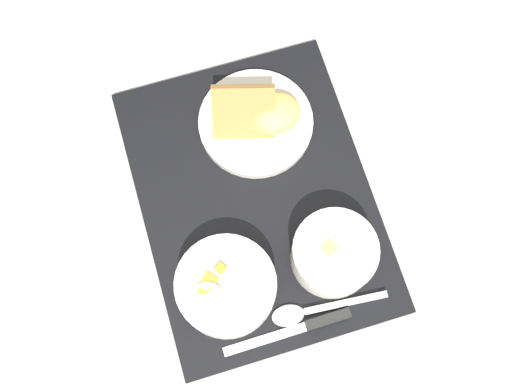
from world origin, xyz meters
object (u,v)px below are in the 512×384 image
(plate_main, at_px, (259,119))
(spoon, at_px, (313,310))
(bowl_soup, at_px, (334,253))
(bowl_salad, at_px, (226,286))
(knife, at_px, (312,325))

(plate_main, relative_size, spoon, 1.04)
(bowl_soup, height_order, plate_main, plate_main)
(plate_main, distance_m, spoon, 0.29)
(bowl_soup, bearing_deg, bowl_salad, 86.73)
(plate_main, bearing_deg, bowl_soup, -173.51)
(bowl_salad, bearing_deg, bowl_soup, -93.27)
(bowl_soup, xyz_separation_m, spoon, (-0.06, 0.05, -0.03))
(plate_main, distance_m, knife, 0.30)
(spoon, bearing_deg, plate_main, -87.08)
(bowl_salad, height_order, knife, bowl_salad)
(bowl_salad, bearing_deg, plate_main, -30.36)
(bowl_soup, height_order, knife, bowl_soup)
(spoon, bearing_deg, bowl_salad, -25.64)
(bowl_soup, distance_m, knife, 0.10)
(knife, relative_size, spoon, 1.10)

